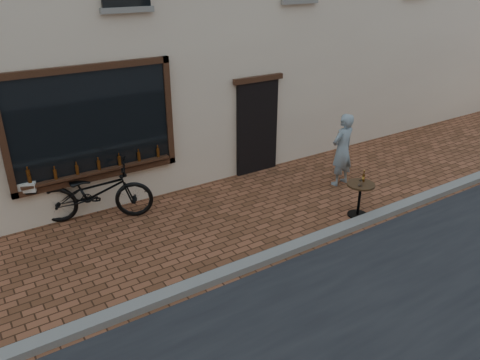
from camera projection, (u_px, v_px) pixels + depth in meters
ground at (280, 264)px, 7.88m from camera, size 90.00×90.00×0.00m
kerb at (273, 255)px, 8.01m from camera, size 90.00×0.25×0.12m
cargo_bicycle at (93, 192)px, 9.05m from camera, size 2.62×1.62×1.23m
bistro_table at (360, 193)px, 9.20m from camera, size 0.55×0.55×0.94m
pedestrian at (342, 150)px, 10.44m from camera, size 0.65×0.47×1.66m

